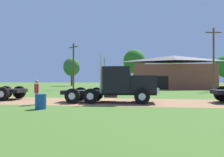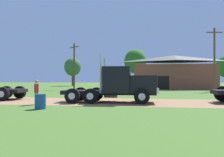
# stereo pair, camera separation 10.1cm
# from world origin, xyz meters

# --- Properties ---
(ground_plane) EXTENTS (200.00, 200.00, 0.00)m
(ground_plane) POSITION_xyz_m (0.00, 0.00, 0.00)
(ground_plane) COLOR #436626
(dirt_track) EXTENTS (120.00, 5.67, 0.01)m
(dirt_track) POSITION_xyz_m (0.00, 0.00, 0.00)
(dirt_track) COLOR #956C49
(dirt_track) RESTS_ON ground_plane
(truck_foreground_white) EXTENTS (6.84, 2.73, 3.35)m
(truck_foreground_white) POSITION_xyz_m (1.38, -0.32, 1.24)
(truck_foreground_white) COLOR black
(truck_foreground_white) RESTS_ON ground_plane
(visitor_walking_mid) EXTENTS (0.38, 0.56, 1.61)m
(visitor_walking_mid) POSITION_xyz_m (-3.91, -2.43, 0.85)
(visitor_walking_mid) COLOR #B22D33
(visitor_walking_mid) RESTS_ON ground_plane
(steel_barrel) EXTENTS (0.60, 0.60, 0.83)m
(steel_barrel) POSITION_xyz_m (-2.67, -4.46, 0.41)
(steel_barrel) COLOR #19478C
(steel_barrel) RESTS_ON ground_plane
(shed_building) EXTENTS (14.10, 5.68, 5.78)m
(shed_building) POSITION_xyz_m (8.23, 23.37, 2.78)
(shed_building) COLOR brown
(shed_building) RESTS_ON ground_plane
(utility_pole_near) EXTENTS (1.83, 1.45, 7.45)m
(utility_pole_near) POSITION_xyz_m (-8.03, 18.55, 3.97)
(utility_pole_near) COLOR #4F4126
(utility_pole_near) RESTS_ON ground_plane
(utility_pole_far) EXTENTS (2.20, 0.48, 8.81)m
(utility_pole_far) POSITION_xyz_m (12.84, 16.51, 4.66)
(utility_pole_far) COLOR brown
(utility_pole_far) RESTS_ON ground_plane
(tree_left) EXTENTS (4.19, 4.19, 7.12)m
(tree_left) POSITION_xyz_m (-14.65, 38.18, 4.79)
(tree_left) COLOR #513823
(tree_left) RESTS_ON ground_plane
(tree_mid) EXTENTS (5.02, 5.02, 8.53)m
(tree_mid) POSITION_xyz_m (1.21, 34.96, 5.75)
(tree_mid) COLOR #513823
(tree_mid) RESTS_ON ground_plane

